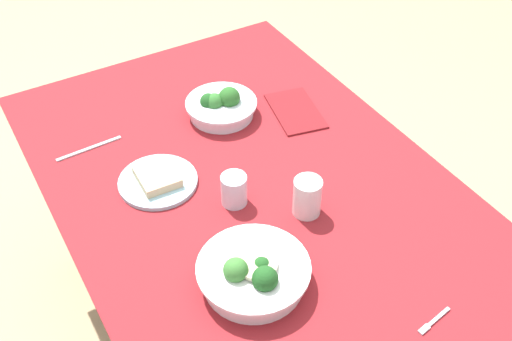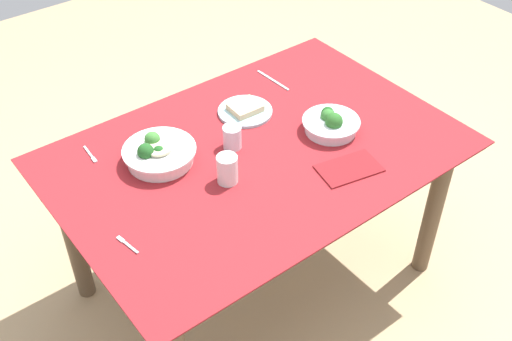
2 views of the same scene
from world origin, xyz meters
name	(u,v)px [view 2 (image 2 of 2)]	position (x,y,z in m)	size (l,w,h in m)	color
ground_plane	(257,278)	(0.00, 0.00, 0.00)	(6.00, 6.00, 0.00)	tan
dining_table	(257,172)	(0.00, 0.00, 0.61)	(1.44, 0.98, 0.71)	maroon
broccoli_bowl_far	(159,154)	(-0.31, 0.16, 0.74)	(0.26, 0.26, 0.10)	white
broccoli_bowl_near	(331,124)	(0.29, -0.07, 0.74)	(0.21, 0.21, 0.09)	white
bread_side_plate	(245,110)	(0.11, 0.21, 0.72)	(0.21, 0.21, 0.04)	#99C6D1
water_glass_center	(227,169)	(-0.18, -0.07, 0.76)	(0.07, 0.07, 0.10)	silver
water_glass_side	(232,137)	(-0.06, 0.07, 0.75)	(0.07, 0.07, 0.09)	silver
fork_by_far_bowl	(127,244)	(-0.59, -0.12, 0.71)	(0.03, 0.10, 0.00)	#B7B7BC
fork_by_near_bowl	(91,155)	(-0.48, 0.34, 0.71)	(0.02, 0.11, 0.00)	#B7B7BC
table_knife_left	(273,80)	(0.34, 0.32, 0.71)	(0.19, 0.01, 0.00)	#B7B7BC
napkin_folded_upper	(349,168)	(0.19, -0.28, 0.71)	(0.22, 0.13, 0.01)	maroon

